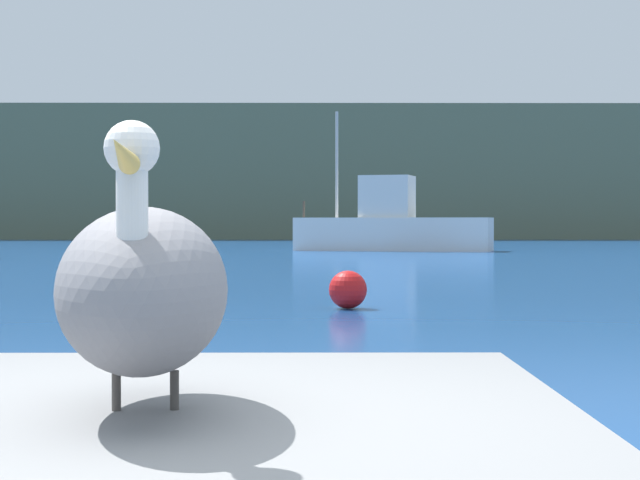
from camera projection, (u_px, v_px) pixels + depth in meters
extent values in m
cube|color=#5B664C|center=(309.00, 175.00, 74.27)|extent=(140.00, 12.31, 8.84)
ellipsoid|color=gray|center=(144.00, 290.00, 3.38)|extent=(0.63, 1.21, 0.54)
cylinder|color=white|center=(132.00, 218.00, 2.97)|extent=(0.09, 0.09, 0.30)
sphere|color=white|center=(132.00, 148.00, 2.97)|extent=(0.16, 0.16, 0.16)
cone|color=gold|center=(122.00, 152.00, 2.68)|extent=(0.09, 0.42, 0.10)
cylinder|color=#4C4742|center=(174.00, 390.00, 3.45)|extent=(0.03, 0.03, 0.13)
cylinder|color=#4C4742|center=(116.00, 391.00, 3.44)|extent=(0.03, 0.03, 0.13)
cube|color=white|center=(393.00, 234.00, 43.14)|extent=(8.22, 4.22, 1.35)
cube|color=silver|center=(387.00, 197.00, 43.18)|extent=(2.46, 2.27, 1.71)
cylinder|color=#B2B2B2|center=(337.00, 165.00, 43.73)|extent=(0.12, 0.12, 4.40)
cylinder|color=#3F382D|center=(304.00, 209.00, 44.14)|extent=(0.10, 0.10, 0.70)
sphere|color=red|center=(348.00, 290.00, 14.64)|extent=(0.53, 0.53, 0.53)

